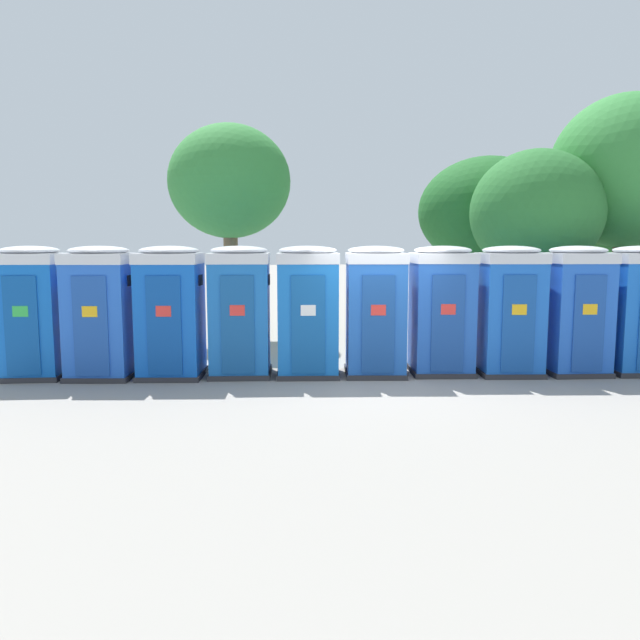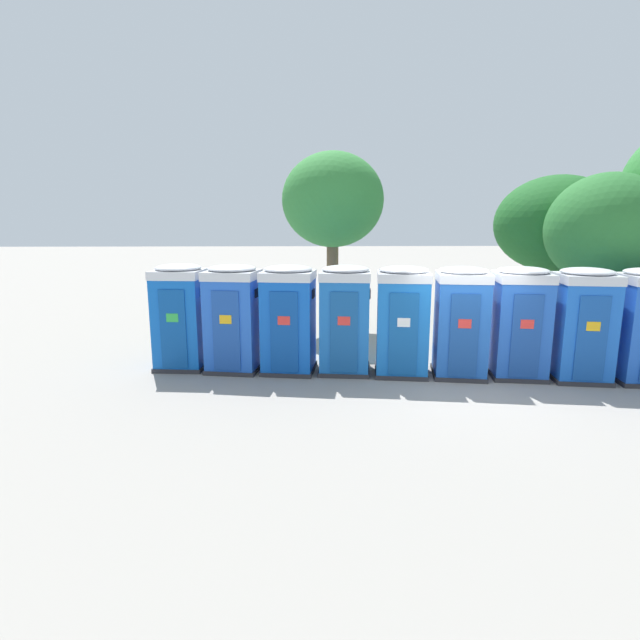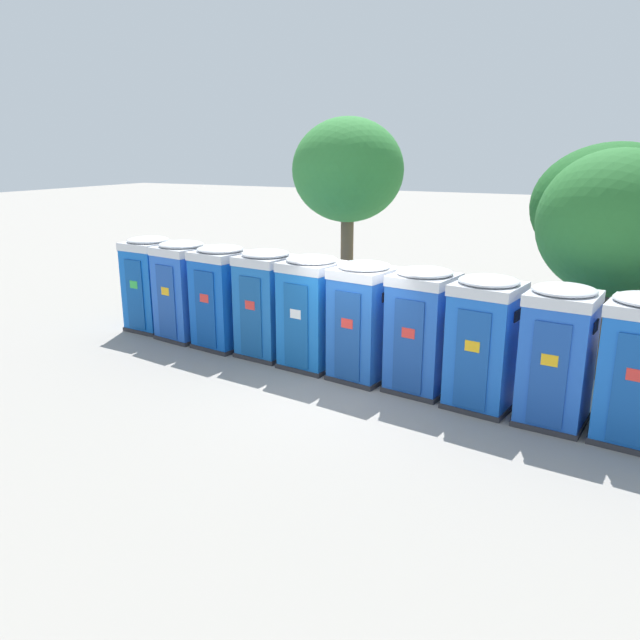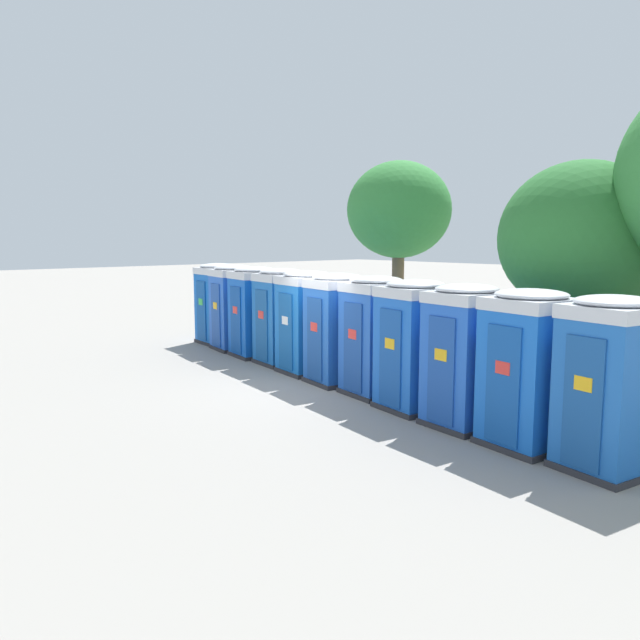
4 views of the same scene
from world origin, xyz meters
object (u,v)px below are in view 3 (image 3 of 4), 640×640
(portapotty_5, at_px, (363,320))
(portapotty_7, at_px, (484,342))
(portapotty_6, at_px, (422,330))
(portapotty_3, at_px, (266,303))
(portapotty_8, at_px, (558,355))
(street_tree_1, at_px, (616,224))
(portapotty_0, at_px, (151,283))
(street_tree_0, at_px, (614,208))
(street_tree_2, at_px, (348,171))
(portapotty_1, at_px, (184,290))
(portapotty_2, at_px, (222,296))
(portapotty_4, at_px, (312,311))

(portapotty_5, distance_m, portapotty_7, 2.65)
(portapotty_6, bearing_deg, portapotty_3, 172.95)
(portapotty_8, distance_m, street_tree_1, 3.49)
(portapotty_0, height_order, portapotty_6, same)
(portapotty_5, xyz_separation_m, portapotty_8, (3.94, -0.53, 0.00))
(street_tree_0, xyz_separation_m, street_tree_2, (-7.03, 0.36, 0.72))
(portapotty_3, relative_size, portapotty_7, 1.00)
(portapotty_3, bearing_deg, portapotty_7, -8.21)
(portapotty_8, xyz_separation_m, street_tree_2, (-6.60, 5.53, 2.87))
(portapotty_5, bearing_deg, street_tree_0, 46.74)
(portapotty_1, xyz_separation_m, street_tree_1, (9.80, 1.61, 2.02))
(portapotty_5, bearing_deg, portapotty_1, 173.03)
(portapotty_0, relative_size, portapotty_3, 1.00)
(portapotty_3, bearing_deg, street_tree_0, 31.26)
(portapotty_2, relative_size, portapotty_3, 1.00)
(portapotty_3, distance_m, street_tree_2, 5.42)
(portapotty_2, bearing_deg, portapotty_1, 172.85)
(portapotty_3, distance_m, portapotty_8, 6.63)
(portapotty_7, bearing_deg, street_tree_2, 134.60)
(portapotty_4, xyz_separation_m, street_tree_2, (-1.35, 4.82, 2.87))
(portapotty_1, height_order, portapotty_5, same)
(portapotty_3, bearing_deg, portapotty_6, -7.05)
(portapotty_4, xyz_separation_m, street_tree_1, (5.85, 2.07, 2.02))
(portapotty_6, bearing_deg, portapotty_2, 173.85)
(portapotty_0, bearing_deg, portapotty_2, -9.01)
(portapotty_0, bearing_deg, street_tree_2, 46.41)
(street_tree_0, height_order, street_tree_1, street_tree_0)
(portapotty_0, bearing_deg, portapotty_6, -7.10)
(portapotty_4, xyz_separation_m, portapotty_8, (5.26, -0.71, 0.00))
(portapotty_2, distance_m, street_tree_0, 9.55)
(portapotty_0, relative_size, portapotty_2, 1.00)
(portapotty_2, bearing_deg, street_tree_1, 11.83)
(portapotty_0, bearing_deg, portapotty_8, -7.72)
(portapotty_3, relative_size, street_tree_1, 0.53)
(portapotty_6, bearing_deg, portapotty_1, 173.65)
(portapotty_0, distance_m, street_tree_0, 11.76)
(street_tree_1, bearing_deg, portapotty_7, -126.13)
(portapotty_2, distance_m, street_tree_2, 5.51)
(portapotty_1, relative_size, portapotty_4, 1.00)
(portapotty_1, xyz_separation_m, portapotty_8, (9.21, -1.18, 0.00))
(portapotty_4, relative_size, portapotty_5, 1.00)
(street_tree_0, bearing_deg, portapotty_3, -148.74)
(portapotty_0, bearing_deg, portapotty_1, -10.87)
(portapotty_1, xyz_separation_m, portapotty_2, (1.32, -0.17, 0.00))
(street_tree_0, distance_m, street_tree_1, 2.40)
(portapotty_1, height_order, street_tree_2, street_tree_2)
(portapotty_2, height_order, portapotty_5, same)
(portapotty_4, height_order, street_tree_2, street_tree_2)
(street_tree_2, bearing_deg, portapotty_8, -39.97)
(portapotty_1, distance_m, portapotty_3, 2.65)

